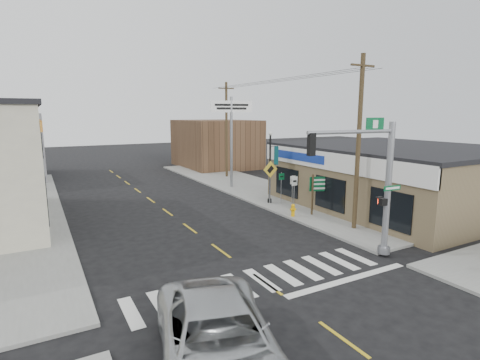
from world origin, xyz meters
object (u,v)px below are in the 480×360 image
suv (218,341)px  traffic_signal_pole (377,176)px  lamp_post (271,162)px  utility_pole_far (226,129)px  guide_sign (320,188)px  dance_center_sign (231,121)px  utility_pole_near (359,142)px  fire_hydrant (293,210)px  bare_tree (345,154)px

suv → traffic_signal_pole: bearing=35.8°
lamp_post → utility_pole_far: (2.39, 11.59, 1.83)m
guide_sign → dance_center_sign: 11.29m
utility_pole_near → utility_pole_far: bearing=85.6°
fire_hydrant → bare_tree: (3.39, -0.69, 3.32)m
fire_hydrant → lamp_post: (0.78, 3.72, 2.49)m
suv → guide_sign: (11.93, 10.11, 0.93)m
utility_pole_near → bare_tree: bearing=57.5°
fire_hydrant → utility_pole_near: utility_pole_near is taller
dance_center_sign → bare_tree: dance_center_sign is taller
suv → bare_tree: 16.86m
fire_hydrant → utility_pole_near: (1.52, -3.56, 4.34)m
suv → dance_center_sign: (11.14, 20.64, 4.94)m
guide_sign → utility_pole_near: size_ratio=0.27×
traffic_signal_pole → bare_tree: size_ratio=1.28×
bare_tree → suv: bearing=-144.2°
traffic_signal_pole → guide_sign: bearing=72.4°
utility_pole_far → lamp_post: bearing=-96.0°
fire_hydrant → utility_pole_near: 5.81m
utility_pole_far → fire_hydrant: bearing=-96.0°
guide_sign → dance_center_sign: size_ratio=0.33×
traffic_signal_pole → dance_center_sign: (1.92, 17.23, 2.05)m
lamp_post → dance_center_sign: dance_center_sign is taller
guide_sign → utility_pole_near: bearing=-75.2°
utility_pole_far → dance_center_sign: bearing=-106.8°
guide_sign → fire_hydrant: guide_sign is taller
traffic_signal_pole → bare_tree: (4.24, 6.30, 0.13)m
suv → lamp_post: (10.84, 14.12, 2.18)m
dance_center_sign → suv: bearing=-107.1°
traffic_signal_pole → lamp_post: bearing=85.9°
guide_sign → dance_center_sign: (-0.80, 10.53, 4.00)m
fire_hydrant → bare_tree: 4.80m
suv → lamp_post: lamp_post is taller
traffic_signal_pole → fire_hydrant: bearing=87.6°
fire_hydrant → bare_tree: bare_tree is taller
suv → utility_pole_far: 29.19m
traffic_signal_pole → lamp_post: (1.63, 10.71, -0.71)m
guide_sign → fire_hydrant: (-1.87, 0.29, -1.24)m
fire_hydrant → utility_pole_near: bearing=-66.8°
utility_pole_near → utility_pole_far: (1.65, 18.86, -0.01)m
traffic_signal_pole → utility_pole_far: utility_pole_far is taller
utility_pole_far → utility_pole_near: bearing=-89.3°
utility_pole_near → utility_pole_far: utility_pole_near is taller
lamp_post → utility_pole_near: utility_pole_near is taller
fire_hydrant → utility_pole_far: bearing=78.3°
dance_center_sign → bare_tree: bearing=-66.8°
bare_tree → utility_pole_near: utility_pole_near is taller
lamp_post → utility_pole_near: size_ratio=0.54×
suv → utility_pole_near: bearing=46.1°
traffic_signal_pole → dance_center_sign: size_ratio=0.80×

